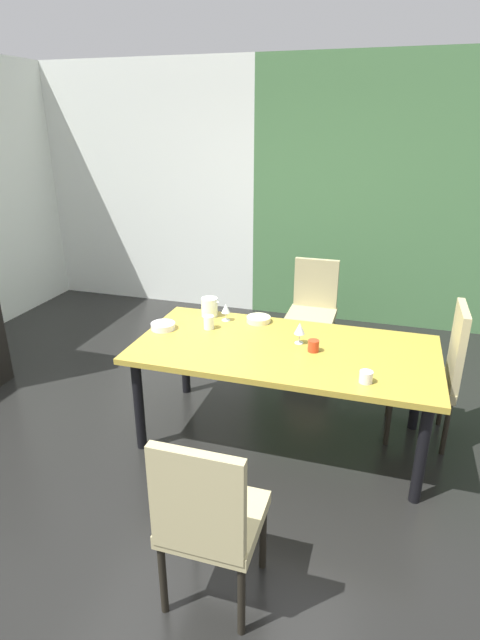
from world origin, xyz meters
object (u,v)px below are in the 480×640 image
(cup_south, at_px, (366,377))
(wine_glass_rear, at_px, (300,329))
(chair_head_far, at_px, (313,305))
(serving_bowl_east, at_px, (163,326))
(chair_right_far, at_px, (436,369))
(serving_bowl_right, at_px, (259,319))
(wine_glass_north, at_px, (226,309))
(dining_table, at_px, (284,356))
(pitcher_left, at_px, (210,307))
(cup_front, at_px, (209,322))
(chair_head_near, at_px, (208,516))
(cup_center, at_px, (313,346))

(cup_south, bearing_deg, wine_glass_rear, 138.06)
(chair_head_far, bearing_deg, serving_bowl_east, 56.78)
(chair_right_far, height_order, wine_glass_rear, chair_right_far)
(serving_bowl_right, relative_size, cup_south, 2.31)
(serving_bowl_right, relative_size, serving_bowl_east, 1.03)
(wine_glass_north, relative_size, serving_bowl_right, 0.74)
(chair_right_far, bearing_deg, serving_bowl_right, 87.25)
(dining_table, height_order, pitcher_left, pitcher_left)
(cup_front, bearing_deg, pitcher_left, 108.95)
(chair_head_near, bearing_deg, serving_bowl_right, 98.00)
(cup_center, bearing_deg, serving_bowl_right, 140.70)
(chair_right_far, distance_m, cup_center, 0.91)
(cup_south, bearing_deg, chair_right_far, 55.82)
(chair_head_near, relative_size, serving_bowl_east, 5.35)
(chair_right_far, height_order, serving_bowl_right, chair_right_far)
(cup_south, relative_size, pitcher_left, 0.53)
(dining_table, distance_m, cup_center, 0.23)
(cup_south, height_order, pitcher_left, pitcher_left)
(cup_center, distance_m, cup_front, 0.82)
(chair_head_far, xyz_separation_m, serving_bowl_right, (-0.26, -1.04, 0.23))
(cup_south, height_order, cup_front, cup_front)
(wine_glass_rear, distance_m, wine_glass_north, 0.67)
(wine_glass_rear, bearing_deg, chair_head_near, -94.38)
(cup_south, xyz_separation_m, cup_center, (-0.37, 0.33, 0.00))
(chair_head_far, bearing_deg, cup_south, 108.42)
(serving_bowl_east, height_order, pitcher_left, pitcher_left)
(chair_right_far, bearing_deg, chair_head_near, 149.05)
(wine_glass_north, height_order, cup_center, wine_glass_north)
(dining_table, distance_m, pitcher_left, 0.81)
(wine_glass_north, distance_m, pitcher_left, 0.16)
(serving_bowl_right, bearing_deg, serving_bowl_east, -152.06)
(dining_table, bearing_deg, serving_bowl_right, 126.75)
(cup_front, bearing_deg, chair_head_far, 65.52)
(chair_head_near, height_order, serving_bowl_right, chair_head_near)
(wine_glass_rear, distance_m, cup_south, 0.65)
(cup_center, bearing_deg, wine_glass_rear, 138.90)
(chair_head_far, xyz_separation_m, wine_glass_rear, (0.11, -1.34, 0.31))
(chair_head_far, xyz_separation_m, pitcher_left, (-0.67, -1.03, 0.28))
(serving_bowl_east, xyz_separation_m, pitcher_left, (0.24, 0.35, 0.05))
(chair_head_near, bearing_deg, cup_center, 80.72)
(wine_glass_rear, bearing_deg, chair_head_far, 94.64)
(chair_right_far, height_order, pitcher_left, chair_right_far)
(serving_bowl_east, bearing_deg, chair_head_far, 56.78)
(serving_bowl_right, bearing_deg, cup_center, -39.30)
(chair_right_far, bearing_deg, cup_center, 112.26)
(pitcher_left, bearing_deg, serving_bowl_right, -1.45)
(cup_south, bearing_deg, dining_table, 148.63)
(chair_right_far, height_order, wine_glass_north, chair_right_far)
(wine_glass_north, bearing_deg, chair_head_far, 64.75)
(chair_head_far, relative_size, pitcher_left, 6.38)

